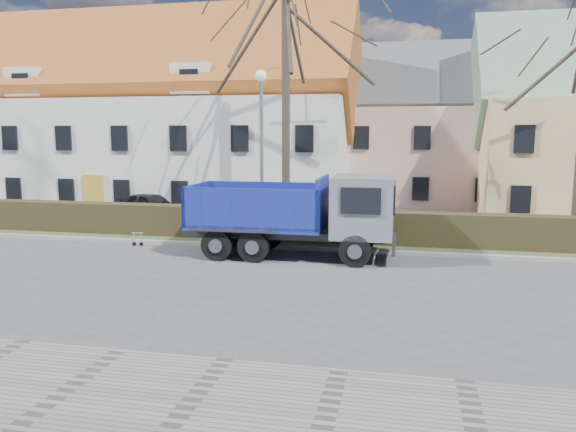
% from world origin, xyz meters
% --- Properties ---
extents(ground, '(120.00, 120.00, 0.00)m').
position_xyz_m(ground, '(0.00, 0.00, 0.00)').
color(ground, '#47474A').
extents(sidewalk_near, '(80.00, 5.00, 0.08)m').
position_xyz_m(sidewalk_near, '(0.00, -8.50, 0.04)').
color(sidewalk_near, gray).
rests_on(sidewalk_near, ground).
extents(curb_far, '(80.00, 0.30, 0.12)m').
position_xyz_m(curb_far, '(0.00, 4.60, 0.06)').
color(curb_far, gray).
rests_on(curb_far, ground).
extents(grass_strip, '(80.00, 3.00, 0.10)m').
position_xyz_m(grass_strip, '(0.00, 6.20, 0.05)').
color(grass_strip, '#3C4828').
rests_on(grass_strip, ground).
extents(hedge, '(60.00, 0.90, 1.30)m').
position_xyz_m(hedge, '(0.00, 6.00, 0.65)').
color(hedge, '#2C2516').
rests_on(hedge, ground).
extents(building_white, '(26.80, 10.80, 9.50)m').
position_xyz_m(building_white, '(-13.00, 16.00, 4.75)').
color(building_white, white).
rests_on(building_white, ground).
extents(building_pink, '(10.80, 8.80, 8.00)m').
position_xyz_m(building_pink, '(4.00, 20.00, 4.00)').
color(building_pink, beige).
rests_on(building_pink, ground).
extents(tree_1, '(9.20, 9.20, 12.65)m').
position_xyz_m(tree_1, '(-2.00, 8.50, 6.33)').
color(tree_1, '#352D25').
rests_on(tree_1, ground).
extents(dump_truck, '(7.63, 2.94, 3.04)m').
position_xyz_m(dump_truck, '(-0.92, 3.43, 1.52)').
color(dump_truck, navy).
rests_on(dump_truck, ground).
extents(streetlight, '(0.55, 0.55, 7.04)m').
position_xyz_m(streetlight, '(-2.72, 7.00, 3.52)').
color(streetlight, gray).
rests_on(streetlight, ground).
extents(cart_frame, '(0.72, 0.50, 0.60)m').
position_xyz_m(cart_frame, '(-7.14, 3.94, 0.30)').
color(cart_frame, silver).
rests_on(cart_frame, ground).
extents(parked_car_a, '(4.20, 2.72, 1.33)m').
position_xyz_m(parked_car_a, '(-9.60, 10.70, 0.67)').
color(parked_car_a, black).
rests_on(parked_car_a, ground).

